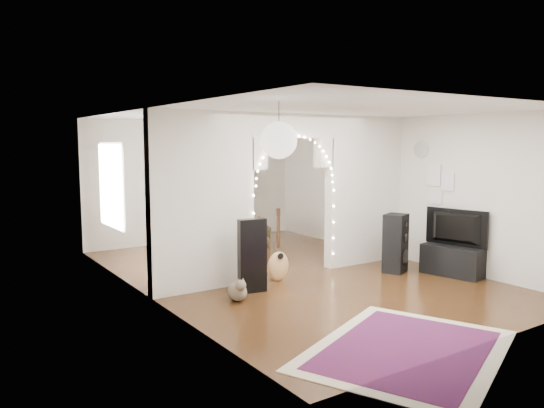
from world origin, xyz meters
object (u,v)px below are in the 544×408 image
floor_speaker (396,243)px  dining_chair_left (195,260)px  media_console (452,261)px  bookcase (208,207)px  acoustic_guitar (278,254)px  dining_table (225,219)px  dining_chair_right (259,235)px

floor_speaker → dining_chair_left: (-2.90, 1.86, -0.27)m
media_console → bookcase: size_ratio=0.64×
media_console → bookcase: bearing=99.8°
dining_chair_left → media_console: bearing=-55.6°
acoustic_guitar → dining_table: size_ratio=0.79×
bookcase → dining_chair_right: bearing=-76.2°
acoustic_guitar → dining_table: acoustic_guitar is taller
floor_speaker → dining_chair_right: floor_speaker is taller
floor_speaker → dining_chair_left: floor_speaker is taller
media_console → dining_chair_left: 4.35m
floor_speaker → bookcase: 4.60m
dining_table → floor_speaker: bearing=-56.7°
media_console → bookcase: 5.48m
dining_table → dining_chair_right: bearing=21.7°
dining_chair_left → dining_chair_right: (2.26, 1.53, -0.02)m
acoustic_guitar → dining_chair_right: (1.38, 2.76, -0.23)m
media_console → bookcase: bookcase is taller
floor_speaker → bookcase: size_ratio=0.65×
media_console → dining_chair_left: (-3.52, 2.55, -0.02)m
floor_speaker → dining_table: 3.51m
dining_chair_right → floor_speaker: bearing=-58.4°
bookcase → floor_speaker: bearing=-95.6°
dining_chair_right → dining_chair_left: bearing=-124.9°
acoustic_guitar → dining_chair_right: size_ratio=2.16×
media_console → dining_table: size_ratio=0.79×
dining_table → dining_chair_left: bearing=-129.8°
media_console → dining_chair_right: 4.27m
dining_chair_left → dining_table: bearing=24.9°
bookcase → dining_table: size_ratio=1.23×
dining_table → dining_chair_right: size_ratio=2.74×
bookcase → dining_chair_right: size_ratio=3.36×
media_console → dining_chair_left: media_console is taller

